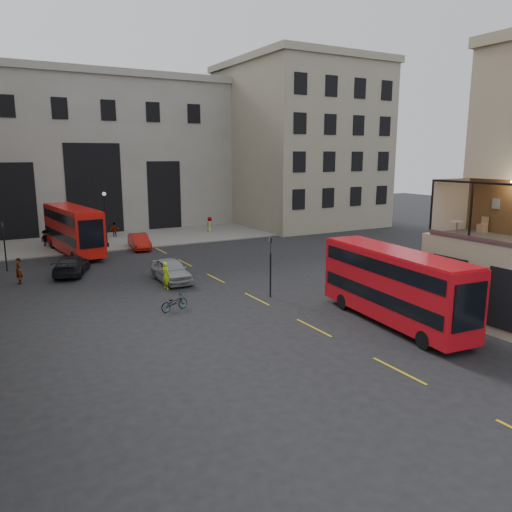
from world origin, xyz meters
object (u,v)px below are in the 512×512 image
street_lamp_b (106,223)px  car_b (139,241)px  bus_near (394,283)px  car_c (72,265)px  cyclist (166,276)px  pedestrian_e (19,271)px  traffic_light_near (271,259)px  cafe_table_far (457,226)px  car_a (171,270)px  traffic_light_far (4,240)px  bus_far (73,228)px  pedestrian_c (115,230)px  bicycle (174,302)px  pedestrian_d (210,225)px  pedestrian_b (45,239)px  cafe_chair_d (482,228)px

street_lamp_b → car_b: (2.53, -2.10, -1.67)m
bus_near → car_b: 27.99m
car_c → cyclist: (4.76, -7.35, 0.20)m
bus_near → pedestrian_e: bearing=131.4°
traffic_light_near → cafe_table_far: 10.91m
pedestrian_e → car_b: bearing=116.5°
cafe_table_far → car_c: bearing=128.4°
car_c → cafe_table_far: (16.41, -20.67, 4.38)m
car_a → pedestrian_e: 10.43m
car_b → traffic_light_far: bearing=-155.2°
bus_far → pedestrian_c: 8.89m
cafe_table_far → bus_far: bearing=117.2°
car_b → bicycle: bearing=-94.8°
traffic_light_far → car_c: bearing=-41.0°
street_lamp_b → car_c: (-4.83, -9.62, -1.67)m
traffic_light_far → pedestrian_d: size_ratio=2.09×
street_lamp_b → pedestrian_b: bearing=147.1°
pedestrian_b → pedestrian_c: size_ratio=1.00×
traffic_light_near → pedestrian_c: 27.65m
car_b → cafe_chair_d: cafe_chair_d is taller
car_b → pedestrian_c: size_ratio=2.65×
bus_far → cyclist: size_ratio=5.86×
traffic_light_far → bus_near: size_ratio=0.38×
pedestrian_d → cafe_chair_d: 34.36m
traffic_light_far → bicycle: traffic_light_far is taller
street_lamp_b → pedestrian_e: bearing=-128.4°
traffic_light_near → car_c: traffic_light_near is taller
car_a → car_b: bearing=84.3°
street_lamp_b → car_a: (0.91, -15.23, -1.59)m
car_b → cafe_table_far: size_ratio=5.84×
car_a → cafe_table_far: (10.66, -15.05, 4.29)m
cyclist → cafe_chair_d: (13.64, -13.40, 3.94)m
car_b → bicycle: car_b is taller
pedestrian_e → cafe_chair_d: cafe_chair_d is taller
pedestrian_c → pedestrian_e: bearing=54.8°
cafe_table_far → traffic_light_far: bearing=130.3°
street_lamp_b → car_b: 3.69m
car_b → traffic_light_near: bearing=-76.8°
traffic_light_near → car_a: bearing=121.1°
traffic_light_near → bus_near: 8.10m
cyclist → pedestrian_e: size_ratio=1.01×
cyclist → pedestrian_d: bearing=-46.8°
pedestrian_e → street_lamp_b: bearing=130.1°
bus_far → pedestrian_e: (-5.25, -9.24, -1.46)m
bus_far → traffic_light_near: bearing=-68.1°
car_b → pedestrian_e: bearing=-135.8°
traffic_light_far → cyclist: size_ratio=2.06×
bus_near → cafe_table_far: bearing=-12.5°
traffic_light_near → pedestrian_e: traffic_light_near is taller
traffic_light_far → bicycle: (7.78, -15.61, -1.97)m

